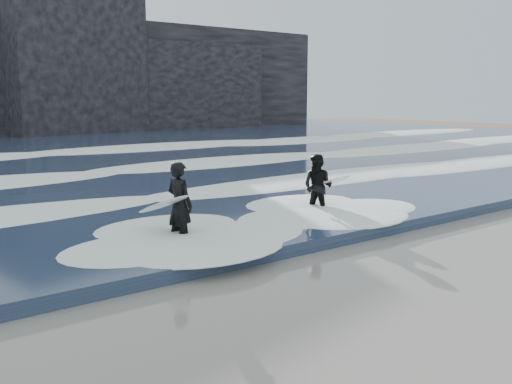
% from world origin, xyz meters
% --- Properties ---
extents(ground, '(120.00, 120.00, 0.00)m').
position_xyz_m(ground, '(0.00, 0.00, 0.00)').
color(ground, '#8C654C').
rests_on(ground, ground).
extents(sea, '(90.00, 52.00, 0.30)m').
position_xyz_m(sea, '(0.00, 29.00, 0.15)').
color(sea, '#243450').
rests_on(sea, ground).
extents(foam_near, '(60.00, 3.20, 0.20)m').
position_xyz_m(foam_near, '(0.00, 9.00, 0.40)').
color(foam_near, white).
rests_on(foam_near, sea).
extents(foam_mid, '(60.00, 4.00, 0.24)m').
position_xyz_m(foam_mid, '(0.00, 16.00, 0.42)').
color(foam_mid, white).
rests_on(foam_mid, sea).
extents(foam_far, '(60.00, 4.80, 0.30)m').
position_xyz_m(foam_far, '(0.00, 25.00, 0.45)').
color(foam_far, white).
rests_on(foam_far, sea).
extents(surfer_left, '(1.07, 1.90, 1.94)m').
position_xyz_m(surfer_left, '(-2.22, 5.29, 0.98)').
color(surfer_left, black).
rests_on(surfer_left, ground).
extents(surfer_right, '(1.28, 1.91, 1.80)m').
position_xyz_m(surfer_right, '(2.45, 5.59, 0.90)').
color(surfer_right, black).
rests_on(surfer_right, ground).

